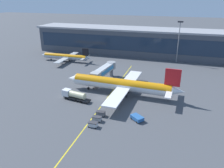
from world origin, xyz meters
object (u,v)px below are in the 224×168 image
Objects in this scene: baggage_cart_2 at (101,113)px; baggage_cart_0 at (93,124)px; main_airliner at (122,85)px; baggage_cart_1 at (97,119)px; commuter_jet_far at (66,57)px; fuel_tanker at (74,95)px; pushback_tug at (137,118)px.

baggage_cart_0 is at bearing -89.14° from baggage_cart_2.
baggage_cart_1 is at bearing -95.10° from main_airliner.
baggage_cart_1 is at bearing -53.60° from commuter_jet_far.
baggage_cart_2 is (12.74, -7.75, -0.96)m from fuel_tanker.
pushback_tug is 1.65× the size of baggage_cart_1.
main_airliner reaches higher than baggage_cart_1.
main_airliner is 53.21m from commuter_jet_far.
main_airliner reaches higher than fuel_tanker.
baggage_cart_2 is at bearing -175.58° from pushback_tug.
baggage_cart_0 is at bearing -94.30° from main_airliner.
baggage_cart_1 is 0.09× the size of commuter_jet_far.
commuter_jet_far is at bearing 124.86° from baggage_cart_0.
pushback_tug is 11.06m from baggage_cart_2.
commuter_jet_far is (-39.62, 53.75, 1.91)m from baggage_cart_1.
pushback_tug is at bearing 4.42° from baggage_cart_2.
main_airliner is 1.46× the size of commuter_jet_far.
baggage_cart_2 is at bearing 90.86° from baggage_cart_1.
main_airliner reaches higher than baggage_cart_0.
baggage_cart_2 is 0.09× the size of commuter_jet_far.
main_airliner is 18.98m from pushback_tug.
commuter_jet_far is (-50.60, 49.70, 1.85)m from pushback_tug.
main_airliner is 16.58× the size of baggage_cart_2.
baggage_cart_0 is (-1.77, -23.59, -3.11)m from main_airliner.
main_airliner is 4.01× the size of fuel_tanker.
main_airliner is at bearing 84.90° from baggage_cart_1.
main_airliner reaches higher than pushback_tug.
fuel_tanker reaches higher than baggage_cart_2.
commuter_jet_far is at bearing 128.06° from baggage_cart_2.
baggage_cart_0 is 6.40m from baggage_cart_2.
fuel_tanker is at bearing 148.70° from baggage_cart_2.
commuter_jet_far is at bearing 135.52° from pushback_tug.
pushback_tug is 0.14× the size of commuter_jet_far.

